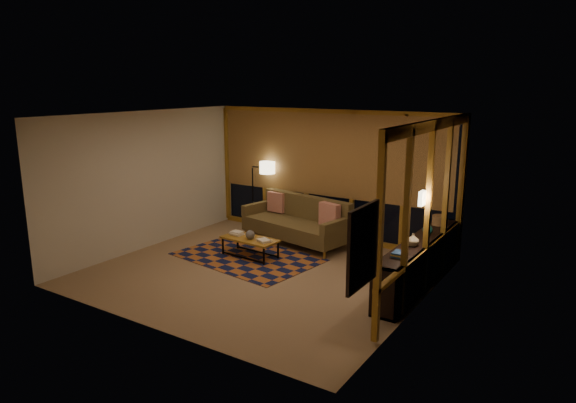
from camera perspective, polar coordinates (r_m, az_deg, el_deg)
The scene contains 21 objects.
floor at distance 9.04m, azimuth -2.96°, elevation -7.82°, with size 5.50×5.00×0.01m, color #987A54.
ceiling at distance 8.46m, azimuth -3.18°, elevation 9.53°, with size 5.50×5.00×0.01m, color #F5E5CB.
walls at distance 8.65m, azimuth -3.07°, elevation 0.57°, with size 5.51×5.01×2.70m.
window_wall_back at distance 10.68m, azimuth 4.56°, elevation 2.95°, with size 5.30×0.16×2.60m, color #A57426, non-canonical shape.
window_wall_right at distance 8.01m, azimuth 15.34°, elevation -0.90°, with size 0.16×3.70×2.60m, color #A57426, non-canonical shape.
wall_art at distance 5.75m, azimuth 8.25°, elevation -4.98°, with size 0.06×0.74×0.94m, color red, non-canonical shape.
wall_sconce at distance 7.84m, azimuth 14.68°, elevation 0.35°, with size 0.12×0.18×0.22m, color #FFEFBB, non-canonical shape.
sofa at distance 10.47m, azimuth 0.83°, elevation -2.19°, with size 2.26×0.92×0.93m, color brown, non-canonical shape.
pillow_left at distance 11.10m, azimuth -1.27°, elevation -0.18°, with size 0.42×0.14×0.42m, color #AE1500, non-canonical shape.
pillow_right at distance 10.06m, azimuth 4.64°, elevation -1.52°, with size 0.46×0.15×0.46m, color #AE1500, non-canonical shape.
area_rug at distance 9.78m, azimuth -4.52°, elevation -6.16°, with size 2.59×1.73×0.01m, color #9C5624.
coffee_table at distance 9.75m, azimuth -4.23°, elevation -5.11°, with size 1.10×0.50×0.37m, color #A57426, non-canonical shape.
book_stack_a at distance 9.90m, azimuth -5.74°, elevation -3.54°, with size 0.23×0.18×0.07m, color white, non-canonical shape.
book_stack_b at distance 9.45m, azimuth -2.71°, elevation -4.35°, with size 0.25×0.20×0.05m, color white, non-canonical shape.
ceramic_pot at distance 9.62m, azimuth -4.23°, elevation -3.68°, with size 0.17×0.17×0.17m, color black.
floor_lamp at distance 11.49m, azimuth -3.93°, elevation 0.76°, with size 0.52×0.34×1.55m, color black, non-canonical shape.
bookshelf at distance 8.62m, azimuth 14.38°, elevation -6.56°, with size 0.40×3.06×0.77m, color black, non-canonical shape.
basket at distance 9.43m, azimuth 16.42°, elevation -2.00°, with size 0.23×0.23×0.18m, color tan.
teal_bowl at distance 8.79m, azimuth 15.26°, elevation -3.05°, with size 0.17×0.17×0.17m, color #17695D.
vase at distance 8.12m, azimuth 13.70°, elevation -4.15°, with size 0.19×0.19×0.20m, color tan.
shelf_book_stack at distance 7.62m, azimuth 12.24°, elevation -5.72°, with size 0.18×0.25×0.07m, color white, non-canonical shape.
Camera 1 is at (4.94, -6.85, 3.22)m, focal length 32.00 mm.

